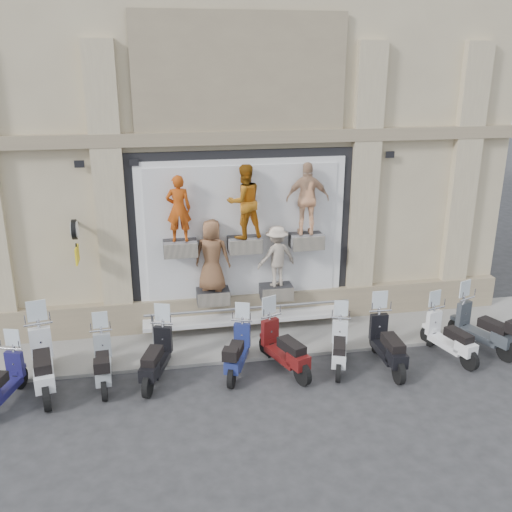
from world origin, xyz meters
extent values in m
plane|color=#2A2A2C|center=(0.00, 0.00, 0.00)|extent=(90.00, 90.00, 0.00)
cube|color=gray|center=(0.00, 2.10, 0.04)|extent=(16.00, 2.20, 0.08)
cube|color=black|center=(0.00, 2.96, 2.40)|extent=(5.60, 0.10, 4.30)
cube|color=white|center=(0.00, 2.90, 2.40)|extent=(5.10, 0.06, 3.90)
cube|color=white|center=(0.00, 2.86, 2.40)|extent=(4.70, 0.04, 3.60)
cube|color=white|center=(0.00, 2.55, 0.42)|extent=(5.10, 0.75, 0.10)
cube|color=#28282B|center=(-1.55, 2.59, 2.33)|extent=(0.80, 0.50, 0.35)
imported|color=#CC4D11|center=(-1.55, 2.59, 3.29)|extent=(0.60, 0.42, 1.58)
cube|color=#28282B|center=(0.00, 2.59, 2.33)|extent=(0.80, 0.50, 0.35)
imported|color=#985811|center=(0.00, 2.59, 3.39)|extent=(1.01, 0.88, 1.77)
cube|color=#28282B|center=(1.55, 2.59, 2.33)|extent=(0.80, 0.50, 0.35)
imported|color=tan|center=(1.55, 2.59, 3.39)|extent=(1.09, 0.58, 1.77)
cube|color=#28282B|center=(-0.80, 2.59, 1.02)|extent=(0.80, 0.50, 0.35)
imported|color=brown|center=(-0.80, 2.59, 2.09)|extent=(1.01, 0.82, 1.78)
cube|color=#28282B|center=(0.80, 2.59, 1.02)|extent=(0.80, 0.50, 0.35)
imported|color=beige|center=(0.80, 2.59, 1.97)|extent=(1.11, 0.81, 1.54)
cube|color=black|center=(-3.90, 2.72, 2.95)|extent=(0.06, 0.56, 0.06)
cylinder|color=black|center=(-3.90, 2.45, 2.95)|extent=(0.10, 0.46, 0.46)
cube|color=yellow|center=(-3.90, 2.45, 2.35)|extent=(0.04, 0.50, 0.38)
camera|label=1|loc=(-2.14, -10.40, 6.54)|focal=40.00mm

